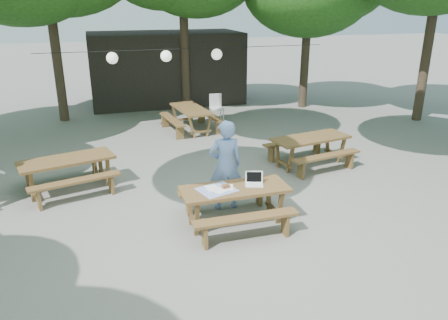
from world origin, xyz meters
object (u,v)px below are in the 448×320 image
picnic_table_nw (68,174)px  plastic_chair (217,113)px  woman (225,165)px  main_picnic_table (235,205)px

picnic_table_nw → plastic_chair: plastic_chair is taller
picnic_table_nw → woman: bearing=-45.4°
picnic_table_nw → plastic_chair: size_ratio=2.49×
picnic_table_nw → woman: (3.09, -1.82, 0.54)m
plastic_chair → woman: bearing=-102.9°
woman → plastic_chair: size_ratio=2.05×
main_picnic_table → woman: woman is taller
main_picnic_table → woman: size_ratio=1.08×
main_picnic_table → plastic_chair: (1.76, 7.47, -0.13)m
woman → plastic_chair: bearing=-102.6°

